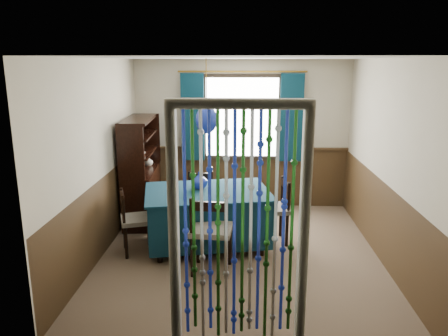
{
  "coord_description": "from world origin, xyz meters",
  "views": [
    {
      "loc": [
        0.04,
        -5.34,
        2.46
      ],
      "look_at": [
        -0.22,
        0.25,
        1.09
      ],
      "focal_mm": 35.0,
      "sensor_mm": 36.0,
      "label": 1
    }
  ],
  "objects_px": {
    "dining_table": "(208,214)",
    "chair_far": "(201,199)",
    "sideboard": "(141,185)",
    "vase_sideboard": "(148,161)",
    "chair_right": "(274,209)",
    "pendant_lamp": "(207,119)",
    "vase_table": "(200,181)",
    "chair_left": "(135,220)",
    "chair_near": "(211,232)",
    "bowl_shelf": "(139,154)"
  },
  "relations": [
    {
      "from": "dining_table",
      "to": "chair_far",
      "type": "xyz_separation_m",
      "value": [
        -0.16,
        0.66,
        -0.0
      ]
    },
    {
      "from": "sideboard",
      "to": "vase_sideboard",
      "type": "bearing_deg",
      "value": 74.91
    },
    {
      "from": "chair_right",
      "to": "vase_sideboard",
      "type": "relative_size",
      "value": 5.29
    },
    {
      "from": "pendant_lamp",
      "to": "vase_table",
      "type": "relative_size",
      "value": 4.5
    },
    {
      "from": "dining_table",
      "to": "pendant_lamp",
      "type": "height_order",
      "value": "pendant_lamp"
    },
    {
      "from": "dining_table",
      "to": "chair_left",
      "type": "height_order",
      "value": "chair_left"
    },
    {
      "from": "chair_far",
      "to": "pendant_lamp",
      "type": "bearing_deg",
      "value": 98.17
    },
    {
      "from": "chair_near",
      "to": "sideboard",
      "type": "distance_m",
      "value": 2.13
    },
    {
      "from": "dining_table",
      "to": "chair_far",
      "type": "height_order",
      "value": "chair_far"
    },
    {
      "from": "bowl_shelf",
      "to": "dining_table",
      "type": "bearing_deg",
      "value": -32.78
    },
    {
      "from": "pendant_lamp",
      "to": "vase_sideboard",
      "type": "height_order",
      "value": "pendant_lamp"
    },
    {
      "from": "bowl_shelf",
      "to": "vase_sideboard",
      "type": "relative_size",
      "value": 1.25
    },
    {
      "from": "dining_table",
      "to": "pendant_lamp",
      "type": "relative_size",
      "value": 1.94
    },
    {
      "from": "sideboard",
      "to": "pendant_lamp",
      "type": "height_order",
      "value": "pendant_lamp"
    },
    {
      "from": "sideboard",
      "to": "vase_sideboard",
      "type": "xyz_separation_m",
      "value": [
        0.06,
        0.29,
        0.33
      ]
    },
    {
      "from": "chair_far",
      "to": "chair_right",
      "type": "bearing_deg",
      "value": 151.18
    },
    {
      "from": "chair_left",
      "to": "bowl_shelf",
      "type": "height_order",
      "value": "bowl_shelf"
    },
    {
      "from": "chair_left",
      "to": "bowl_shelf",
      "type": "bearing_deg",
      "value": 169.81
    },
    {
      "from": "chair_near",
      "to": "chair_right",
      "type": "height_order",
      "value": "chair_near"
    },
    {
      "from": "chair_far",
      "to": "sideboard",
      "type": "xyz_separation_m",
      "value": [
        -0.97,
        0.33,
        0.12
      ]
    },
    {
      "from": "bowl_shelf",
      "to": "pendant_lamp",
      "type": "bearing_deg",
      "value": -32.78
    },
    {
      "from": "pendant_lamp",
      "to": "vase_sideboard",
      "type": "distance_m",
      "value": 1.87
    },
    {
      "from": "dining_table",
      "to": "vase_table",
      "type": "height_order",
      "value": "vase_table"
    },
    {
      "from": "vase_table",
      "to": "vase_sideboard",
      "type": "xyz_separation_m",
      "value": [
        -0.95,
        1.17,
        0.01
      ]
    },
    {
      "from": "vase_table",
      "to": "vase_sideboard",
      "type": "relative_size",
      "value": 1.23
    },
    {
      "from": "chair_left",
      "to": "bowl_shelf",
      "type": "xyz_separation_m",
      "value": [
        -0.13,
        0.93,
        0.68
      ]
    },
    {
      "from": "bowl_shelf",
      "to": "chair_near",
      "type": "bearing_deg",
      "value": -50.82
    },
    {
      "from": "sideboard",
      "to": "pendant_lamp",
      "type": "bearing_deg",
      "value": -44.91
    },
    {
      "from": "chair_near",
      "to": "chair_far",
      "type": "bearing_deg",
      "value": 105.24
    },
    {
      "from": "pendant_lamp",
      "to": "chair_right",
      "type": "bearing_deg",
      "value": 12.26
    },
    {
      "from": "chair_far",
      "to": "sideboard",
      "type": "relative_size",
      "value": 0.52
    },
    {
      "from": "chair_left",
      "to": "bowl_shelf",
      "type": "distance_m",
      "value": 1.16
    },
    {
      "from": "pendant_lamp",
      "to": "vase_table",
      "type": "distance_m",
      "value": 0.86
    },
    {
      "from": "dining_table",
      "to": "pendant_lamp",
      "type": "xyz_separation_m",
      "value": [
        0.0,
        -0.0,
        1.28
      ]
    },
    {
      "from": "vase_table",
      "to": "chair_near",
      "type": "bearing_deg",
      "value": -75.86
    },
    {
      "from": "dining_table",
      "to": "vase_sideboard",
      "type": "height_order",
      "value": "vase_sideboard"
    },
    {
      "from": "chair_far",
      "to": "vase_sideboard",
      "type": "height_order",
      "value": "vase_sideboard"
    },
    {
      "from": "pendant_lamp",
      "to": "sideboard",
      "type": "bearing_deg",
      "value": 138.53
    },
    {
      "from": "sideboard",
      "to": "vase_table",
      "type": "relative_size",
      "value": 7.77
    },
    {
      "from": "chair_far",
      "to": "bowl_shelf",
      "type": "distance_m",
      "value": 1.14
    },
    {
      "from": "pendant_lamp",
      "to": "vase_sideboard",
      "type": "bearing_deg",
      "value": 129.67
    },
    {
      "from": "chair_near",
      "to": "vase_table",
      "type": "distance_m",
      "value": 0.97
    },
    {
      "from": "chair_far",
      "to": "vase_table",
      "type": "bearing_deg",
      "value": 89.41
    },
    {
      "from": "pendant_lamp",
      "to": "vase_sideboard",
      "type": "xyz_separation_m",
      "value": [
        -1.06,
        1.28,
        -0.84
      ]
    },
    {
      "from": "chair_near",
      "to": "sideboard",
      "type": "relative_size",
      "value": 0.6
    },
    {
      "from": "dining_table",
      "to": "chair_far",
      "type": "distance_m",
      "value": 0.68
    },
    {
      "from": "chair_right",
      "to": "sideboard",
      "type": "relative_size",
      "value": 0.55
    },
    {
      "from": "chair_right",
      "to": "pendant_lamp",
      "type": "bearing_deg",
      "value": 93.1
    },
    {
      "from": "chair_left",
      "to": "bowl_shelf",
      "type": "relative_size",
      "value": 4.0
    },
    {
      "from": "dining_table",
      "to": "vase_sideboard",
      "type": "distance_m",
      "value": 1.73
    }
  ]
}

